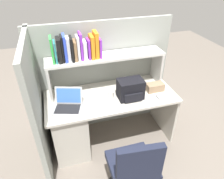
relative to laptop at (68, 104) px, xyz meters
The scene contains 12 objects.
ground_plane 0.95m from the laptop, 10.17° to the left, with size 8.00×8.00×0.00m, color slate.
desk 0.41m from the laptop, 34.17° to the left, with size 1.60×0.70×0.73m.
cubicle_partition_rear 0.71m from the laptop, 41.91° to the left, with size 1.84×0.05×1.55m, color #939991.
cubicle_partition_left 0.32m from the laptop, behind, with size 0.05×1.06×1.55m, color #939991.
overhead_hutch 0.68m from the laptop, 29.13° to the left, with size 1.44×0.28×0.45m.
reference_books_on_shelf 0.63m from the laptop, 57.75° to the left, with size 0.55×0.19×0.30m.
laptop is the anchor object (origin of this frame).
backpack 0.75m from the laptop, ahead, with size 0.30×0.22×0.24m.
computer_mouse 1.09m from the laptop, ahead, with size 0.06×0.10×0.03m, color silver.
paper_cup 0.52m from the laptop, ahead, with size 0.08×0.08×0.09m, color white.
tissue_box 1.10m from the laptop, ahead, with size 0.22×0.12×0.10m, color #9E7F60.
office_chair 1.01m from the laptop, 57.86° to the right, with size 0.52×0.52×0.93m.
Camera 1 is at (-0.57, -2.00, 2.19)m, focal length 32.94 mm.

